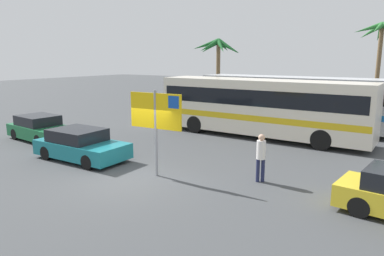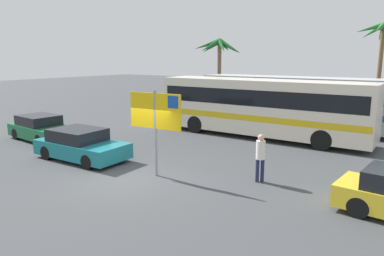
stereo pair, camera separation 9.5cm
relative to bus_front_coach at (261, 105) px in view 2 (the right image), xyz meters
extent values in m
plane|color=#424447|center=(-1.01, -9.38, -1.78)|extent=(120.00, 120.00, 0.00)
cube|color=silver|center=(0.00, 0.00, -0.06)|extent=(11.65, 2.43, 2.90)
cube|color=black|center=(0.00, 0.00, 0.49)|extent=(11.19, 2.45, 0.84)
cube|color=gold|center=(0.00, 0.00, -0.57)|extent=(11.54, 2.45, 0.32)
cylinder|color=black|center=(3.61, 1.09, -1.28)|extent=(1.00, 0.28, 1.00)
cylinder|color=black|center=(3.61, -1.09, -1.28)|extent=(1.00, 0.28, 1.00)
cylinder|color=black|center=(-3.61, 1.09, -1.28)|extent=(1.00, 0.28, 1.00)
cylinder|color=black|center=(-3.61, -1.09, -1.28)|extent=(1.00, 0.28, 1.00)
cube|color=silver|center=(0.51, 3.64, -0.06)|extent=(11.65, 2.43, 2.90)
cube|color=black|center=(0.51, 3.64, 0.49)|extent=(11.19, 2.45, 0.84)
cube|color=#1E70B7|center=(0.51, 3.64, -0.57)|extent=(11.54, 2.45, 0.32)
cylinder|color=black|center=(4.12, 4.73, -1.28)|extent=(1.00, 0.28, 1.00)
cylinder|color=black|center=(4.12, 2.55, -1.28)|extent=(1.00, 0.28, 1.00)
cylinder|color=black|center=(-3.10, 4.73, -1.28)|extent=(1.00, 0.28, 1.00)
cylinder|color=black|center=(-3.10, 2.55, -1.28)|extent=(1.00, 0.28, 1.00)
cylinder|color=gray|center=(-0.47, -8.40, -0.18)|extent=(0.11, 0.11, 3.20)
cube|color=yellow|center=(-0.47, -8.40, 0.67)|extent=(2.20, 0.23, 1.30)
cube|color=#1447A8|center=(0.33, -8.34, 1.04)|extent=(0.44, 0.10, 0.44)
cube|color=#196638|center=(-9.33, -7.34, -1.30)|extent=(4.05, 2.09, 0.64)
cube|color=black|center=(-9.57, -7.32, -0.72)|extent=(2.16, 1.81, 0.52)
cylinder|color=black|center=(-8.06, -6.60, -1.48)|extent=(0.61, 0.20, 0.60)
cylinder|color=black|center=(-8.18, -8.26, -1.48)|extent=(0.61, 0.20, 0.60)
cylinder|color=black|center=(-10.49, -6.42, -1.48)|extent=(0.61, 0.20, 0.60)
cylinder|color=black|center=(-10.61, -8.08, -1.48)|extent=(0.61, 0.20, 0.60)
cube|color=#19757F|center=(-4.52, -8.54, -1.30)|extent=(4.23, 2.04, 0.64)
cube|color=black|center=(-4.77, -8.55, -0.72)|extent=(2.22, 1.82, 0.52)
cylinder|color=black|center=(-3.26, -7.62, -1.48)|extent=(0.61, 0.18, 0.60)
cylinder|color=black|center=(-3.20, -9.37, -1.48)|extent=(0.61, 0.18, 0.60)
cylinder|color=black|center=(-5.84, -7.71, -1.48)|extent=(0.61, 0.18, 0.60)
cylinder|color=black|center=(-5.78, -9.46, -1.48)|extent=(0.61, 0.18, 0.60)
cylinder|color=black|center=(6.58, -6.53, -1.48)|extent=(0.61, 0.21, 0.60)
cylinder|color=black|center=(6.45, -8.03, -1.48)|extent=(0.61, 0.21, 0.60)
cylinder|color=#1E2347|center=(2.94, -6.91, -1.36)|extent=(0.13, 0.13, 0.84)
cylinder|color=#1E2347|center=(3.08, -6.80, -1.36)|extent=(0.13, 0.13, 0.84)
cylinder|color=silver|center=(3.01, -6.85, -0.61)|extent=(0.32, 0.32, 0.66)
sphere|color=tan|center=(3.01, -6.85, -0.16)|extent=(0.23, 0.23, 0.23)
cylinder|color=brown|center=(-6.82, 7.09, 0.94)|extent=(0.32, 0.32, 5.44)
cone|color=#195623|center=(-5.85, 6.91, 3.38)|extent=(2.20, 0.82, 1.35)
cone|color=#195623|center=(-6.30, 7.93, 3.39)|extent=(1.50, 2.07, 1.34)
cone|color=#195623|center=(-6.95, 8.11, 3.49)|extent=(0.71, 2.24, 1.14)
cone|color=#195623|center=(-7.78, 7.36, 3.42)|extent=(2.22, 1.01, 1.28)
cone|color=#195623|center=(-7.80, 6.73, 3.55)|extent=(2.24, 1.17, 1.04)
cone|color=#195623|center=(-7.05, 6.10, 3.45)|extent=(0.93, 2.23, 1.22)
cone|color=#195623|center=(-6.16, 6.33, 3.41)|extent=(1.76, 1.93, 1.29)
cylinder|color=brown|center=(4.08, 12.58, 1.50)|extent=(0.32, 0.32, 6.56)
cone|color=#2D7533|center=(3.84, 13.48, 4.42)|extent=(0.96, 2.12, 1.48)
cone|color=#2D7533|center=(3.26, 13.12, 4.53)|extent=(2.03, 1.55, 1.29)
cone|color=#2D7533|center=(3.23, 11.99, 4.69)|extent=(2.05, 1.62, 0.99)
cone|color=#2D7533|center=(3.93, 11.57, 4.65)|extent=(0.75, 2.23, 1.07)
camera|label=1|loc=(7.81, -18.24, 2.56)|focal=33.40mm
camera|label=2|loc=(7.88, -18.19, 2.56)|focal=33.40mm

